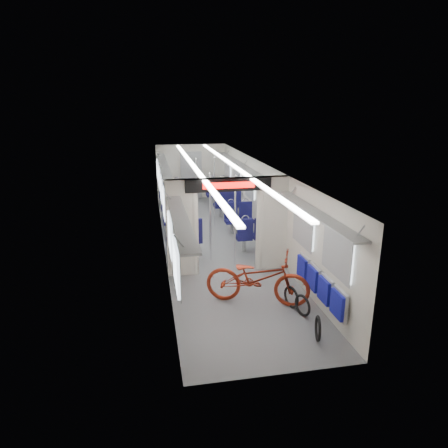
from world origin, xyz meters
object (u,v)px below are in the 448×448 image
at_px(flip_bench, 319,284).
at_px(bike_hoop_b, 302,307).
at_px(bike_hoop_c, 291,298).
at_px(seat_bay_far_left, 173,198).
at_px(stanchion_far_right, 214,192).
at_px(stanchion_near_left, 210,218).
at_px(bicycle, 257,278).
at_px(bike_hoop_a, 318,330).
at_px(stanchion_near_right, 235,221).
at_px(stanchion_far_left, 197,194).
at_px(seat_bay_near_left, 181,225).
at_px(seat_bay_far_right, 222,195).
at_px(seat_bay_near_right, 245,224).

height_order(flip_bench, bike_hoop_b, flip_bench).
xyz_separation_m(bike_hoop_c, seat_bay_far_left, (-1.82, 7.77, 0.37)).
distance_m(seat_bay_far_left, stanchion_far_right, 2.43).
height_order(flip_bench, stanchion_near_left, stanchion_near_left).
bearing_deg(bicycle, bike_hoop_a, -133.36).
relative_size(bike_hoop_b, stanchion_far_right, 0.19).
xyz_separation_m(bike_hoop_a, stanchion_near_right, (-0.69, 3.58, 0.95)).
distance_m(flip_bench, bike_hoop_b, 0.54).
distance_m(bike_hoop_b, stanchion_far_left, 6.17).
bearing_deg(stanchion_far_left, bike_hoop_c, -78.04).
height_order(bike_hoop_b, stanchion_far_right, stanchion_far_right).
relative_size(bicycle, bike_hoop_a, 4.68).
height_order(bike_hoop_c, stanchion_far_right, stanchion_far_right).
bearing_deg(seat_bay_near_left, seat_bay_far_right, 62.16).
bearing_deg(stanchion_near_left, flip_bench, -61.72).
bearing_deg(bike_hoop_b, stanchion_near_right, 105.04).
bearing_deg(bike_hoop_c, stanchion_near_left, 112.81).
height_order(bike_hoop_a, seat_bay_far_left, seat_bay_far_left).
bearing_deg(bicycle, bike_hoop_b, -110.09).
bearing_deg(bike_hoop_b, bike_hoop_a, -93.31).
height_order(flip_bench, seat_bay_near_right, seat_bay_near_right).
relative_size(bicycle, flip_bench, 1.00).
xyz_separation_m(stanchion_near_right, stanchion_far_right, (0.05, 3.37, 0.00)).
bearing_deg(stanchion_near_right, seat_bay_near_left, 122.27).
distance_m(bicycle, stanchion_near_right, 2.16).
bearing_deg(seat_bay_far_left, bicycle, -80.87).
relative_size(flip_bench, seat_bay_far_left, 0.94).
bearing_deg(stanchion_near_left, stanchion_far_right, 78.57).
distance_m(bicycle, stanchion_near_left, 2.64).
distance_m(bike_hoop_c, seat_bay_far_left, 7.99).
bearing_deg(seat_bay_near_left, bike_hoop_b, -67.41).
height_order(bike_hoop_a, stanchion_far_right, stanchion_far_right).
bearing_deg(seat_bay_far_left, stanchion_far_right, -58.57).
bearing_deg(seat_bay_near_left, stanchion_near_left, -66.07).
distance_m(flip_bench, stanchion_near_left, 3.53).
xyz_separation_m(seat_bay_far_left, stanchion_near_right, (1.18, -5.38, 0.58)).
relative_size(bike_hoop_c, stanchion_far_right, 0.20).
bearing_deg(flip_bench, stanchion_far_left, 105.76).
height_order(stanchion_near_left, stanchion_near_right, same).
bearing_deg(bike_hoop_c, bike_hoop_a, -87.67).
bearing_deg(bike_hoop_a, flip_bench, 66.28).
distance_m(bike_hoop_c, seat_bay_far_right, 7.81).
xyz_separation_m(seat_bay_near_right, seat_bay_far_right, (-0.00, 3.70, 0.03)).
relative_size(seat_bay_far_left, stanchion_far_right, 0.98).
distance_m(bike_hoop_a, seat_bay_near_right, 5.30).
xyz_separation_m(bike_hoop_b, seat_bay_far_right, (-0.05, 8.16, 0.37)).
relative_size(bike_hoop_a, seat_bay_far_right, 0.20).
xyz_separation_m(seat_bay_near_right, stanchion_far_right, (-0.64, 1.66, 0.62)).
relative_size(seat_bay_near_left, seat_bay_far_right, 1.00).
distance_m(seat_bay_far_left, stanchion_far_left, 2.33).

